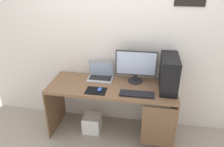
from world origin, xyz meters
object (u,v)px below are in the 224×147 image
Objects in this scene: pc_tower at (169,73)px; keyboard at (137,94)px; subwoofer at (92,123)px; monitor at (136,66)px; mouse_left at (100,89)px; laptop at (101,75)px.

pc_tower is 1.17× the size of keyboard.
keyboard is 1.71× the size of subwoofer.
mouse_left is (-0.42, -0.32, -0.21)m from monitor.
keyboard reaches higher than subwoofer.
mouse_left is 0.69m from subwoofer.
pc_tower is at bearing -8.95° from laptop.
keyboard is 4.38× the size of mouse_left.
subwoofer is (-0.09, -0.22, -0.68)m from laptop.
monitor reaches higher than keyboard.
subwoofer is at bearing 139.95° from mouse_left.
monitor is 1.29× the size of keyboard.
pc_tower is at bearing 31.25° from keyboard.
monitor is 0.52m from laptop.
keyboard is 0.47m from mouse_left.
pc_tower is at bearing 4.24° from subwoofer.
laptop is at bearing 177.07° from monitor.
mouse_left is at bearing -166.20° from pc_tower.
pc_tower is 0.93m from laptop.
monitor is 0.57m from mouse_left.
subwoofer is (-0.58, -0.19, -0.87)m from monitor.
subwoofer is at bearing -113.52° from laptop.
keyboard is at bearing -148.75° from pc_tower.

